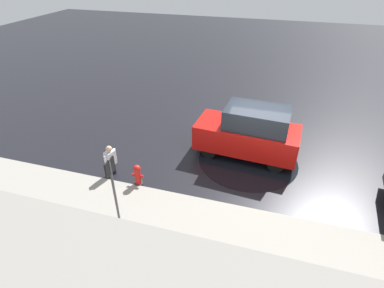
% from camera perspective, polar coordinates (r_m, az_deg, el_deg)
% --- Properties ---
extents(ground_plane, '(60.00, 60.00, 0.00)m').
position_cam_1_polar(ground_plane, '(11.88, 12.00, -3.32)').
color(ground_plane, black).
extents(kerb_strip, '(24.00, 3.20, 0.04)m').
position_cam_1_polar(kerb_strip, '(8.77, 8.86, -18.95)').
color(kerb_strip, gray).
rests_on(kerb_strip, ground).
extents(moving_hatchback, '(4.02, 1.99, 2.06)m').
position_cam_1_polar(moving_hatchback, '(11.69, 10.86, 2.21)').
color(moving_hatchback, red).
rests_on(moving_hatchback, ground).
extents(fire_hydrant, '(0.42, 0.31, 0.80)m').
position_cam_1_polar(fire_hydrant, '(10.50, -10.32, -5.82)').
color(fire_hydrant, red).
rests_on(fire_hydrant, ground).
extents(pedestrian, '(0.31, 0.56, 1.22)m').
position_cam_1_polar(pedestrian, '(10.98, -15.24, -2.76)').
color(pedestrian, silver).
rests_on(pedestrian, ground).
extents(metal_railing, '(10.65, 0.04, 1.05)m').
position_cam_1_polar(metal_railing, '(7.55, 16.25, -23.18)').
color(metal_railing, '#B7BABF').
rests_on(metal_railing, ground).
extents(sign_post, '(0.07, 0.44, 2.40)m').
position_cam_1_polar(sign_post, '(8.41, -14.83, -7.39)').
color(sign_post, '#4C4C51').
rests_on(sign_post, ground).
extents(puddle_patch, '(3.82, 3.82, 0.01)m').
position_cam_1_polar(puddle_patch, '(11.91, 10.56, -3.01)').
color(puddle_patch, black).
rests_on(puddle_patch, ground).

